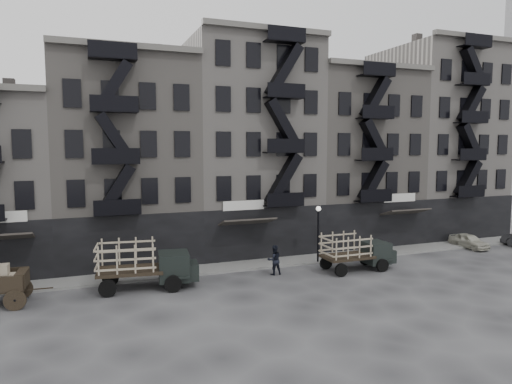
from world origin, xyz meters
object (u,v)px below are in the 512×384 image
object	(u,v)px
stake_truck_west	(144,261)
pedestrian_mid	(274,260)
car_east	(469,241)
stake_truck_east	(357,249)

from	to	relation	value
stake_truck_west	pedestrian_mid	distance (m)	8.60
stake_truck_west	car_east	distance (m)	27.34
stake_truck_west	pedestrian_mid	world-z (taller)	stake_truck_west
stake_truck_west	stake_truck_east	world-z (taller)	stake_truck_west
stake_truck_east	car_east	size ratio (longest dim) A/B	1.48
stake_truck_east	pedestrian_mid	world-z (taller)	stake_truck_east
stake_truck_west	stake_truck_east	size ratio (longest dim) A/B	1.16
pedestrian_mid	car_east	bearing A→B (deg)	-173.48
stake_truck_east	pedestrian_mid	size ratio (longest dim) A/B	2.64
stake_truck_east	car_east	xyz separation A→B (m)	(12.91, 2.60, -0.90)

